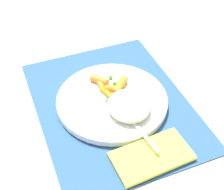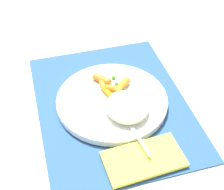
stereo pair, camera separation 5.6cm
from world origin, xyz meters
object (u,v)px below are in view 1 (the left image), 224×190
Objects in this scene: plate at (112,101)px; napkin at (152,156)px; carrot_portion at (110,85)px; fork at (123,110)px; rice_mound at (129,106)px.

napkin is (-0.16, -0.02, -0.00)m from plate.
carrot_portion is at bearing -12.63° from plate.
fork is (-0.04, -0.01, 0.01)m from plate.
carrot_portion is 0.08m from fork.
rice_mound is 0.12m from napkin.
napkin is at bearing -174.46° from plate.
plate is 1.16× the size of fork.
plate is 0.05m from fork.
rice_mound reaches higher than fork.
fork is (0.00, 0.01, -0.01)m from rice_mound.
carrot_portion is at bearing 7.92° from rice_mound.
rice_mound is (-0.05, -0.02, 0.02)m from plate.
plate is at bearing 8.57° from fork.
napkin is (-0.12, -0.01, -0.01)m from fork.
plate is 2.98× the size of carrot_portion.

